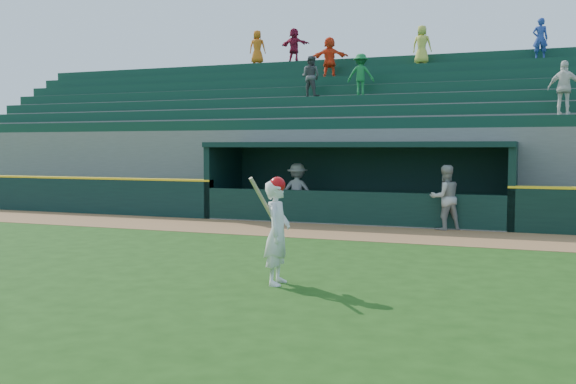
% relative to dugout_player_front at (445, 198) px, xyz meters
% --- Properties ---
extents(ground, '(120.00, 120.00, 0.00)m').
position_rel_dugout_player_front_xyz_m(ground, '(-2.86, -6.36, -0.91)').
color(ground, '#1B4010').
rests_on(ground, ground).
extents(warning_track, '(40.00, 3.00, 0.01)m').
position_rel_dugout_player_front_xyz_m(warning_track, '(-2.86, -1.46, -0.90)').
color(warning_track, olive).
rests_on(warning_track, ground).
extents(field_wall_left, '(15.50, 0.30, 1.20)m').
position_rel_dugout_player_front_xyz_m(field_wall_left, '(-15.11, 0.19, -0.31)').
color(field_wall_left, black).
rests_on(field_wall_left, ground).
extents(wall_stripe_left, '(15.50, 0.32, 0.06)m').
position_rel_dugout_player_front_xyz_m(wall_stripe_left, '(-15.11, 0.19, 0.32)').
color(wall_stripe_left, yellow).
rests_on(wall_stripe_left, field_wall_left).
extents(dugout_player_front, '(1.11, 1.05, 1.81)m').
position_rel_dugout_player_front_xyz_m(dugout_player_front, '(0.00, 0.00, 0.00)').
color(dugout_player_front, '#A7A7A2').
rests_on(dugout_player_front, ground).
extents(dugout_player_inside, '(1.21, 0.77, 1.78)m').
position_rel_dugout_player_front_xyz_m(dugout_player_inside, '(-4.81, 1.22, -0.01)').
color(dugout_player_inside, '#A2A29D').
rests_on(dugout_player_inside, ground).
extents(dugout, '(9.40, 2.80, 2.46)m').
position_rel_dugout_player_front_xyz_m(dugout, '(-2.86, 1.64, 0.45)').
color(dugout, slate).
rests_on(dugout, ground).
extents(stands, '(34.50, 6.25, 7.50)m').
position_rel_dugout_player_front_xyz_m(stands, '(-2.86, 6.21, 1.49)').
color(stands, slate).
rests_on(stands, ground).
extents(batter_at_plate, '(0.58, 0.78, 1.83)m').
position_rel_dugout_player_front_xyz_m(batter_at_plate, '(-1.74, -8.24, 0.00)').
color(batter_at_plate, white).
rests_on(batter_at_plate, ground).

